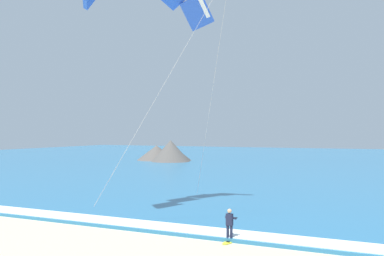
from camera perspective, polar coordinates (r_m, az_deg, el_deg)
name	(u,v)px	position (r m, az deg, el deg)	size (l,w,h in m)	color
sea	(355,162)	(79.75, 22.00, -4.49)	(200.00, 120.00, 0.20)	teal
surf_foam	(318,243)	(21.35, 17.43, -15.19)	(200.00, 1.75, 0.04)	white
surfboard	(230,241)	(21.47, 5.32, -15.66)	(0.61, 1.44, 0.09)	yellow
kitesurfer	(230,223)	(21.27, 5.34, -13.27)	(0.56, 0.56, 1.69)	#191E38
headland_left	(167,152)	(76.39, -3.62, -3.47)	(11.93, 10.34, 4.12)	#56514C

